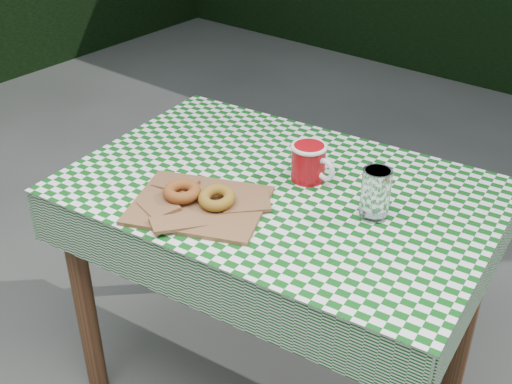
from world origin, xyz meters
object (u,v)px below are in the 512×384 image
(drinking_glass, at_px, (375,194))
(paper_bag, at_px, (199,204))
(table, at_px, (277,297))
(coffee_mug, at_px, (308,162))

(drinking_glass, bearing_deg, paper_bag, -146.94)
(table, distance_m, paper_bag, 0.45)
(coffee_mug, bearing_deg, table, -108.72)
(table, bearing_deg, paper_bag, -121.40)
(paper_bag, bearing_deg, coffee_mug, 65.02)
(paper_bag, relative_size, drinking_glass, 2.53)
(paper_bag, distance_m, drinking_glass, 0.43)
(table, bearing_deg, drinking_glass, -0.72)
(table, height_order, paper_bag, paper_bag)
(paper_bag, distance_m, coffee_mug, 0.32)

